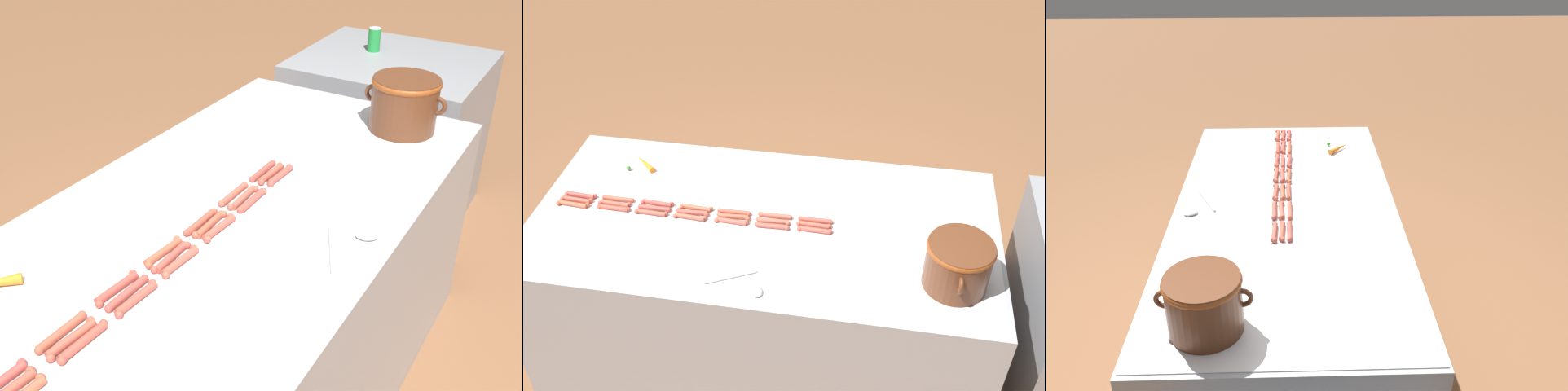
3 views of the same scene
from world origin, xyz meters
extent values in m
cube|color=#9EA0A5|center=(0.00, 0.00, 0.45)|extent=(1.07, 2.12, 0.90)
cube|color=silver|center=(0.00, 0.00, 0.90)|extent=(1.05, 2.08, 0.00)
cube|color=gray|center=(-0.07, 1.66, 0.45)|extent=(0.95, 0.85, 0.90)
sphere|color=#B4453E|center=(-0.02, -0.82, 0.91)|extent=(0.02, 0.02, 0.02)
cylinder|color=#B54F3A|center=(-0.02, -0.70, 0.91)|extent=(0.02, 0.14, 0.02)
sphere|color=#B54F3A|center=(-0.02, -0.77, 0.91)|extent=(0.02, 0.02, 0.02)
sphere|color=#B54F3A|center=(-0.02, -0.63, 0.91)|extent=(0.02, 0.02, 0.02)
cylinder|color=#B6453A|center=(-0.02, -0.51, 0.91)|extent=(0.03, 0.14, 0.02)
sphere|color=#B6453A|center=(-0.01, -0.58, 0.91)|extent=(0.02, 0.02, 0.02)
sphere|color=#B6453A|center=(-0.02, -0.44, 0.91)|extent=(0.02, 0.02, 0.02)
cylinder|color=#B7533A|center=(-0.02, -0.32, 0.91)|extent=(0.03, 0.14, 0.02)
sphere|color=#B7533A|center=(-0.01, -0.39, 0.91)|extent=(0.02, 0.02, 0.02)
sphere|color=#B7533A|center=(-0.02, -0.25, 0.91)|extent=(0.02, 0.02, 0.02)
cylinder|color=#AF4938|center=(-0.01, -0.14, 0.91)|extent=(0.03, 0.14, 0.02)
sphere|color=#AF4938|center=(-0.02, -0.21, 0.91)|extent=(0.02, 0.02, 0.02)
sphere|color=#AF4938|center=(-0.01, -0.07, 0.91)|extent=(0.02, 0.02, 0.02)
cylinder|color=#B35140|center=(-0.02, 0.05, 0.91)|extent=(0.02, 0.14, 0.02)
sphere|color=#B35140|center=(-0.02, -0.02, 0.91)|extent=(0.02, 0.02, 0.02)
sphere|color=#B35140|center=(-0.02, 0.12, 0.91)|extent=(0.02, 0.02, 0.02)
cylinder|color=#B0473D|center=(-0.02, 0.24, 0.91)|extent=(0.02, 0.14, 0.02)
sphere|color=#B0473D|center=(-0.02, 0.17, 0.91)|extent=(0.02, 0.02, 0.02)
sphere|color=#B0473D|center=(-0.02, 0.31, 0.91)|extent=(0.02, 0.02, 0.02)
sphere|color=#B44D3B|center=(0.01, -0.82, 0.91)|extent=(0.02, 0.02, 0.02)
cylinder|color=#B14E3D|center=(0.02, -0.70, 0.91)|extent=(0.03, 0.14, 0.02)
sphere|color=#B14E3D|center=(0.02, -0.77, 0.91)|extent=(0.02, 0.02, 0.02)
sphere|color=#B14E3D|center=(0.01, -0.63, 0.91)|extent=(0.02, 0.02, 0.02)
cylinder|color=#AC473E|center=(0.02, -0.51, 0.91)|extent=(0.02, 0.14, 0.02)
sphere|color=#AC473E|center=(0.02, -0.58, 0.91)|extent=(0.02, 0.02, 0.02)
sphere|color=#AC473E|center=(0.02, -0.44, 0.91)|extent=(0.02, 0.02, 0.02)
cylinder|color=#B3483D|center=(0.02, -0.33, 0.91)|extent=(0.03, 0.14, 0.02)
sphere|color=#B3483D|center=(0.02, -0.40, 0.91)|extent=(0.02, 0.02, 0.02)
sphere|color=#B3483D|center=(0.02, -0.26, 0.91)|extent=(0.02, 0.02, 0.02)
cylinder|color=#B0503A|center=(0.02, -0.14, 0.91)|extent=(0.03, 0.14, 0.02)
sphere|color=#B0503A|center=(0.01, -0.20, 0.91)|extent=(0.02, 0.02, 0.02)
sphere|color=#B0503A|center=(0.02, -0.07, 0.91)|extent=(0.02, 0.02, 0.02)
cylinder|color=#AC5140|center=(0.02, 0.05, 0.91)|extent=(0.03, 0.14, 0.02)
sphere|color=#AC5140|center=(0.02, -0.02, 0.91)|extent=(0.02, 0.02, 0.02)
sphere|color=#AC5140|center=(0.02, 0.12, 0.91)|extent=(0.02, 0.02, 0.02)
cylinder|color=#AF4C3A|center=(0.01, 0.23, 0.91)|extent=(0.03, 0.14, 0.02)
sphere|color=#AF4C3A|center=(0.02, 0.17, 0.91)|extent=(0.02, 0.02, 0.02)
sphere|color=#AF4C3A|center=(0.01, 0.30, 0.91)|extent=(0.02, 0.02, 0.02)
sphere|color=#B8543A|center=(0.05, -0.82, 0.91)|extent=(0.02, 0.02, 0.02)
cylinder|color=#B6483A|center=(0.05, -0.69, 0.91)|extent=(0.03, 0.14, 0.02)
sphere|color=#B6483A|center=(0.05, -0.76, 0.91)|extent=(0.02, 0.02, 0.02)
sphere|color=#B6483A|center=(0.05, -0.63, 0.91)|extent=(0.02, 0.02, 0.02)
cylinder|color=#AE4A3C|center=(0.05, -0.51, 0.91)|extent=(0.03, 0.14, 0.02)
sphere|color=#AE4A3C|center=(0.06, -0.58, 0.91)|extent=(0.02, 0.02, 0.02)
sphere|color=#AE4A3C|center=(0.05, -0.44, 0.91)|extent=(0.02, 0.02, 0.02)
cylinder|color=#AD5141|center=(0.05, -0.33, 0.91)|extent=(0.03, 0.14, 0.02)
sphere|color=#AD5141|center=(0.06, -0.40, 0.91)|extent=(0.02, 0.02, 0.02)
sphere|color=#AD5141|center=(0.05, -0.26, 0.91)|extent=(0.02, 0.02, 0.02)
cylinder|color=#B94E40|center=(0.05, -0.14, 0.91)|extent=(0.03, 0.14, 0.02)
sphere|color=#B94E40|center=(0.06, -0.21, 0.91)|extent=(0.02, 0.02, 0.02)
sphere|color=#B94E40|center=(0.05, -0.07, 0.91)|extent=(0.02, 0.02, 0.02)
cylinder|color=#AD4B3F|center=(0.05, 0.05, 0.91)|extent=(0.03, 0.14, 0.02)
sphere|color=#AD4B3F|center=(0.05, -0.02, 0.91)|extent=(0.02, 0.02, 0.02)
sphere|color=#AD4B3F|center=(0.05, 0.12, 0.91)|extent=(0.02, 0.02, 0.02)
cylinder|color=#B14B3F|center=(0.05, 0.24, 0.91)|extent=(0.03, 0.14, 0.02)
sphere|color=#B14B3F|center=(0.05, 0.17, 0.91)|extent=(0.02, 0.02, 0.02)
sphere|color=#B14B3F|center=(0.05, 0.31, 0.91)|extent=(0.02, 0.02, 0.02)
cylinder|color=#562D19|center=(0.27, 0.84, 1.01)|extent=(0.26, 0.26, 0.21)
torus|color=brown|center=(0.27, 0.84, 1.10)|extent=(0.27, 0.27, 0.03)
torus|color=#562D19|center=(0.14, 0.84, 1.03)|extent=(0.08, 0.02, 0.08)
torus|color=#562D19|center=(0.40, 0.84, 1.03)|extent=(0.08, 0.02, 0.08)
cylinder|color=#B7B7BC|center=(0.39, -0.06, 0.91)|extent=(0.11, 0.20, 0.01)
ellipsoid|color=#B7B7BC|center=(0.45, 0.06, 0.91)|extent=(0.09, 0.08, 0.02)
cylinder|color=#1E8C38|center=(-0.21, 1.73, 0.96)|extent=(0.07, 0.07, 0.12)
cylinder|color=silver|center=(-0.21, 1.73, 1.02)|extent=(0.06, 0.06, 0.00)
camera|label=1|loc=(0.96, -1.40, 1.95)|focal=42.89mm
camera|label=2|loc=(2.14, 0.45, 2.79)|focal=43.73mm
camera|label=3|loc=(-0.04, 2.27, 2.19)|focal=37.18mm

